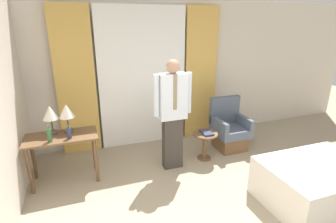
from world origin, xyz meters
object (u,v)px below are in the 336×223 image
object	(u,v)px
bottle_by_lamp	(69,133)
armchair	(229,130)
book	(207,133)
table_lamp_left	(50,114)
bottle_near_edge	(49,135)
person	(173,111)
side_table	(205,141)
table_lamp_right	(67,113)
desk	(62,144)

from	to	relation	value
bottle_by_lamp	armchair	xyz separation A→B (m)	(2.80, 0.27, -0.47)
armchair	book	bearing A→B (deg)	-156.21
table_lamp_left	bottle_near_edge	size ratio (longest dim) A/B	1.85
bottle_near_edge	person	world-z (taller)	person
bottle_by_lamp	book	distance (m)	2.19
side_table	book	size ratio (longest dim) A/B	1.95
table_lamp_right	bottle_by_lamp	bearing A→B (deg)	-87.78
table_lamp_right	book	bearing A→B (deg)	-6.81
desk	bottle_by_lamp	size ratio (longest dim) A/B	5.29
table_lamp_left	bottle_by_lamp	world-z (taller)	table_lamp_left
table_lamp_left	bottle_by_lamp	size ratio (longest dim) A/B	2.25
bottle_by_lamp	side_table	world-z (taller)	bottle_by_lamp
bottle_by_lamp	armchair	world-z (taller)	armchair
table_lamp_right	side_table	bearing A→B (deg)	-6.23
table_lamp_left	table_lamp_right	distance (m)	0.22
person	side_table	xyz separation A→B (m)	(0.62, 0.06, -0.64)
bottle_by_lamp	side_table	bearing A→B (deg)	0.35
desk	table_lamp_left	xyz separation A→B (m)	(-0.11, 0.13, 0.43)
bottle_near_edge	armchair	bearing A→B (deg)	5.40
book	desk	bearing A→B (deg)	176.68
table_lamp_left	table_lamp_right	xyz separation A→B (m)	(0.22, 0.00, 0.00)
bottle_near_edge	book	xyz separation A→B (m)	(2.43, 0.01, -0.33)
book	armchair	bearing A→B (deg)	23.79
table_lamp_left	armchair	world-z (taller)	table_lamp_left
side_table	bottle_near_edge	bearing A→B (deg)	-179.17
bottle_near_edge	book	size ratio (longest dim) A/B	0.93
table_lamp_left	person	world-z (taller)	person
table_lamp_left	table_lamp_right	size ratio (longest dim) A/B	1.00
armchair	side_table	size ratio (longest dim) A/B	1.96
table_lamp_right	book	xyz separation A→B (m)	(2.18, -0.26, -0.53)
desk	armchair	distance (m)	2.94
table_lamp_left	book	bearing A→B (deg)	-6.19
armchair	side_table	distance (m)	0.69
table_lamp_right	person	bearing A→B (deg)	-10.84
desk	book	xyz separation A→B (m)	(2.29, -0.13, -0.10)
table_lamp_right	side_table	size ratio (longest dim) A/B	0.88
book	table_lamp_right	bearing A→B (deg)	173.19
desk	book	world-z (taller)	desk
person	side_table	distance (m)	0.89
table_lamp_left	side_table	distance (m)	2.50
bottle_near_edge	side_table	xyz separation A→B (m)	(2.41, 0.04, -0.49)
table_lamp_right	person	distance (m)	1.58
bottle_near_edge	armchair	xyz separation A→B (m)	(3.05, 0.29, -0.48)
book	side_table	bearing A→B (deg)	117.53
bottle_near_edge	armchair	distance (m)	3.11
table_lamp_right	armchair	size ratio (longest dim) A/B	0.45
bottle_by_lamp	armchair	distance (m)	2.85
side_table	book	distance (m)	0.17
table_lamp_left	bottle_near_edge	xyz separation A→B (m)	(-0.02, -0.27, -0.21)
bottle_near_edge	person	distance (m)	1.80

